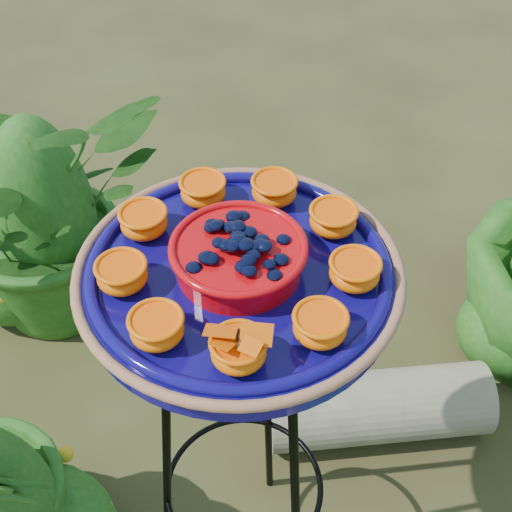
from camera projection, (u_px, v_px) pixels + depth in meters
The scene contains 5 objects.
ground_plane at pixel (259, 502), 1.81m from camera, with size 20.00×20.00×0.00m, color #332716.
tripod_stand at pixel (242, 423), 1.33m from camera, with size 0.40×0.40×0.92m.
feeder_dish at pixel (239, 271), 1.05m from camera, with size 0.56×0.56×0.11m.
driftwood_log at pixel (378, 406), 1.90m from camera, with size 0.20×0.20×0.59m, color gray.
shrub_back_left at pixel (44, 205), 2.05m from camera, with size 0.70×0.61×0.78m, color #1A4B14.
Camera 1 is at (0.09, -0.86, 1.71)m, focal length 50.00 mm.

